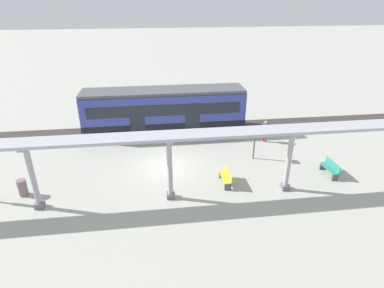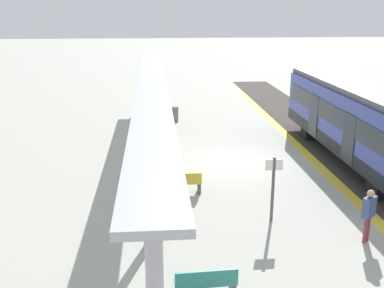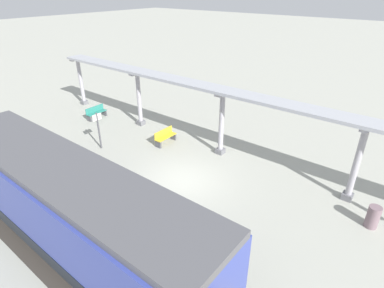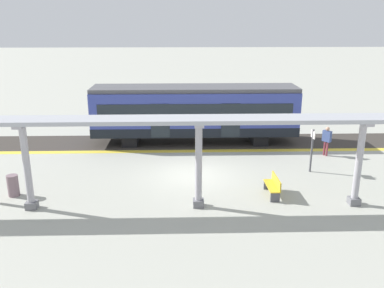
# 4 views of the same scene
# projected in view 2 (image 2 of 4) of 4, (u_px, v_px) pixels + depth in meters

# --- Properties ---
(ground_plane) EXTENTS (176.00, 176.00, 0.00)m
(ground_plane) POSITION_uv_depth(u_px,v_px,m) (232.00, 163.00, 20.56)
(ground_plane) COLOR #A7A89C
(tactile_edge_strip) EXTENTS (0.49, 34.21, 0.01)m
(tactile_edge_strip) POSITION_uv_depth(u_px,v_px,m) (313.00, 160.00, 20.86)
(tactile_edge_strip) COLOR yellow
(tactile_edge_strip) RESTS_ON ground
(trackbed) EXTENTS (3.20, 46.21, 0.01)m
(trackbed) POSITION_uv_depth(u_px,v_px,m) (352.00, 159.00, 21.01)
(trackbed) COLOR #38332D
(trackbed) RESTS_ON ground
(train_near_carriage) EXTENTS (2.65, 12.35, 3.48)m
(train_near_carriage) POSITION_uv_depth(u_px,v_px,m) (358.00, 122.00, 20.23)
(train_near_carriage) COLOR #334198
(train_near_carriage) RESTS_ON ground
(canopy_pillar_nearest) EXTENTS (1.10, 0.44, 3.60)m
(canopy_pillar_nearest) POSITION_uv_depth(u_px,v_px,m) (153.00, 79.00, 32.34)
(canopy_pillar_nearest) COLOR slate
(canopy_pillar_nearest) RESTS_ON ground
(canopy_pillar_second) EXTENTS (1.10, 0.44, 3.60)m
(canopy_pillar_second) POSITION_uv_depth(u_px,v_px,m) (153.00, 96.00, 26.14)
(canopy_pillar_second) COLOR slate
(canopy_pillar_second) RESTS_ON ground
(canopy_pillar_third) EXTENTS (1.10, 0.44, 3.60)m
(canopy_pillar_third) POSITION_uv_depth(u_px,v_px,m) (153.00, 126.00, 19.65)
(canopy_pillar_third) COLOR slate
(canopy_pillar_third) RESTS_ON ground
(canopy_pillar_fourth) EXTENTS (1.10, 0.44, 3.60)m
(canopy_pillar_fourth) POSITION_uv_depth(u_px,v_px,m) (154.00, 180.00, 13.47)
(canopy_pillar_fourth) COLOR slate
(canopy_pillar_fourth) RESTS_ON ground
(canopy_beam) EXTENTS (1.20, 27.11, 0.16)m
(canopy_beam) POSITION_uv_depth(u_px,v_px,m) (152.00, 83.00, 19.26)
(canopy_beam) COLOR #A8AAB2
(canopy_beam) RESTS_ON canopy_pillar_nearest
(bench_near_end) EXTENTS (1.51, 0.46, 0.86)m
(bench_near_end) POSITION_uv_depth(u_px,v_px,m) (182.00, 183.00, 16.97)
(bench_near_end) COLOR gold
(bench_near_end) RESTS_ON ground
(bench_mid_platform) EXTENTS (1.52, 0.51, 0.86)m
(bench_mid_platform) POSITION_uv_depth(u_px,v_px,m) (206.00, 284.00, 10.78)
(bench_mid_platform) COLOR #2D8274
(bench_mid_platform) RESTS_ON ground
(trash_bin) EXTENTS (0.48, 0.48, 0.95)m
(trash_bin) POSITION_uv_depth(u_px,v_px,m) (174.00, 114.00, 27.78)
(trash_bin) COLOR slate
(trash_bin) RESTS_ON ground
(platform_info_sign) EXTENTS (0.56, 0.10, 2.20)m
(platform_info_sign) POSITION_uv_depth(u_px,v_px,m) (273.00, 183.00, 14.57)
(platform_info_sign) COLOR #4C4C51
(platform_info_sign) RESTS_ON ground
(passenger_waiting_near_edge) EXTENTS (0.51, 0.47, 1.67)m
(passenger_waiting_near_edge) POSITION_uv_depth(u_px,v_px,m) (369.00, 210.00, 13.31)
(passenger_waiting_near_edge) COLOR brown
(passenger_waiting_near_edge) RESTS_ON ground
(passenger_by_the_benches) EXTENTS (0.34, 0.51, 1.64)m
(passenger_by_the_benches) POSITION_uv_depth(u_px,v_px,m) (165.00, 102.00, 28.71)
(passenger_by_the_benches) COLOR brown
(passenger_by_the_benches) RESTS_ON ground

